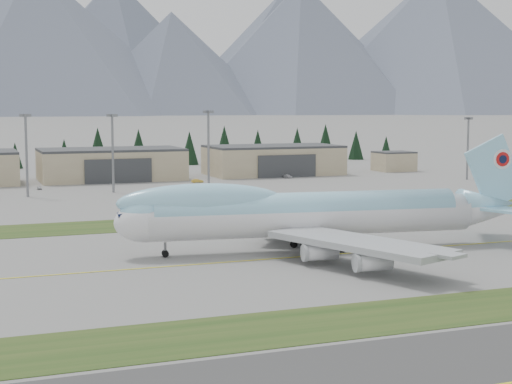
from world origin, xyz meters
name	(u,v)px	position (x,y,z in m)	size (l,w,h in m)	color
ground	(356,253)	(0.00, 0.00, 0.00)	(7000.00, 7000.00, 0.00)	slate
grass_strip_near	(496,305)	(0.00, -38.00, 0.00)	(400.00, 14.00, 0.08)	#234117
grass_strip_far	(262,218)	(0.00, 45.00, 0.00)	(400.00, 18.00, 0.08)	#234117
taxiway_line_main	(356,253)	(0.00, 0.00, 0.00)	(400.00, 0.40, 0.02)	yellow
boeing_747_freighter	(308,213)	(-6.78, 4.90, 6.64)	(76.73, 65.52, 20.14)	white
hangar_center	(111,164)	(-15.00, 149.90, 5.39)	(48.00, 26.60, 10.80)	tan
hangar_right	(273,160)	(45.00, 149.90, 5.39)	(48.00, 26.60, 10.80)	tan
control_shed	(394,161)	(95.00, 148.00, 3.80)	(14.00, 12.00, 7.60)	tan
floodlight_masts	(116,139)	(-20.96, 108.12, 15.85)	(204.05, 9.01, 23.90)	slate
service_vehicle_a	(39,190)	(-41.25, 125.83, 0.00)	(1.28, 3.18, 1.08)	#B9B9BB
service_vehicle_b	(197,183)	(9.62, 129.18, 0.00)	(1.39, 3.95, 1.30)	gold
service_vehicle_c	(288,178)	(44.30, 134.47, 0.00)	(1.71, 4.22, 1.22)	#B8B7BC
conifer_belt	(143,148)	(9.88, 211.71, 7.44)	(267.06, 15.13, 16.97)	black
mountain_ridge_front	(19,35)	(103.62, 2240.86, 225.74)	(4302.75, 1190.24, 508.72)	#4C5666
mountain_ridge_rear	(53,41)	(272.76, 2900.00, 264.12)	(4493.13, 1077.04, 538.52)	#4C5666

